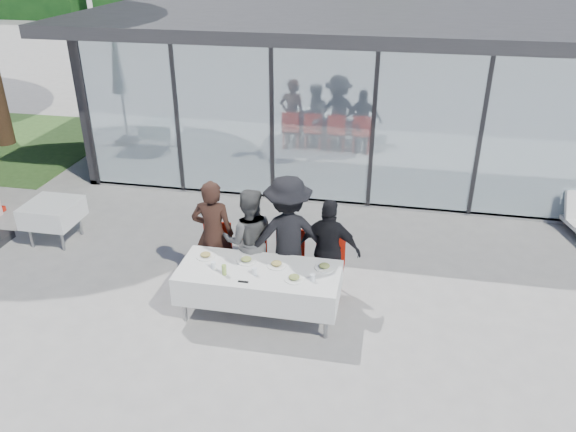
# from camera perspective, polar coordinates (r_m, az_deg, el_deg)

# --- Properties ---
(ground) EXTENTS (90.00, 90.00, 0.00)m
(ground) POSITION_cam_1_polar(r_m,az_deg,el_deg) (8.07, -1.35, -10.79)
(ground) COLOR gray
(ground) RESTS_ON ground
(pavilion) EXTENTS (14.80, 8.80, 3.44)m
(pavilion) POSITION_cam_1_polar(r_m,az_deg,el_deg) (14.68, 13.70, 15.18)
(pavilion) COLOR gray
(pavilion) RESTS_ON ground
(dining_table) EXTENTS (2.26, 0.96, 0.75)m
(dining_table) POSITION_cam_1_polar(r_m,az_deg,el_deg) (7.93, -2.95, -6.78)
(dining_table) COLOR silver
(dining_table) RESTS_ON ground
(diner_a) EXTENTS (0.69, 0.69, 1.74)m
(diner_a) POSITION_cam_1_polar(r_m,az_deg,el_deg) (8.52, -7.60, -1.84)
(diner_a) COLOR #311C15
(diner_a) RESTS_ON ground
(diner_chair_a) EXTENTS (0.44, 0.44, 0.97)m
(diner_chair_a) POSITION_cam_1_polar(r_m,az_deg,el_deg) (8.76, -7.29, -3.46)
(diner_chair_a) COLOR #B0190B
(diner_chair_a) RESTS_ON ground
(diner_b) EXTENTS (0.95, 0.95, 1.65)m
(diner_b) POSITION_cam_1_polar(r_m,az_deg,el_deg) (8.39, -3.96, -2.47)
(diner_b) COLOR #4F4F4F
(diner_b) RESTS_ON ground
(diner_chair_b) EXTENTS (0.44, 0.44, 0.97)m
(diner_chair_b) POSITION_cam_1_polar(r_m,az_deg,el_deg) (8.61, -3.75, -3.84)
(diner_chair_b) COLOR #B0190B
(diner_chair_b) RESTS_ON ground
(diner_c) EXTENTS (1.53, 1.53, 1.89)m
(diner_c) POSITION_cam_1_polar(r_m,az_deg,el_deg) (8.22, -0.01, -2.13)
(diner_c) COLOR black
(diner_c) RESTS_ON ground
(diner_chair_c) EXTENTS (0.44, 0.44, 0.97)m
(diner_chair_c) POSITION_cam_1_polar(r_m,az_deg,el_deg) (8.50, 0.11, -4.24)
(diner_chair_c) COLOR #B0190B
(diner_chair_c) RESTS_ON ground
(diner_d) EXTENTS (1.03, 1.03, 1.58)m
(diner_d) POSITION_cam_1_polar(r_m,az_deg,el_deg) (8.21, 4.20, -3.46)
(diner_d) COLOR black
(diner_d) RESTS_ON ground
(diner_chair_d) EXTENTS (0.44, 0.44, 0.97)m
(diner_chair_d) POSITION_cam_1_polar(r_m,az_deg,el_deg) (8.42, 4.23, -4.65)
(diner_chair_d) COLOR #B0190B
(diner_chair_d) RESTS_ON ground
(plate_a) EXTENTS (0.27, 0.27, 0.07)m
(plate_a) POSITION_cam_1_polar(r_m,az_deg,el_deg) (8.18, -8.38, -3.98)
(plate_a) COLOR silver
(plate_a) RESTS_ON dining_table
(plate_b) EXTENTS (0.27, 0.27, 0.07)m
(plate_b) POSITION_cam_1_polar(r_m,az_deg,el_deg) (8.00, -4.25, -4.48)
(plate_b) COLOR silver
(plate_b) RESTS_ON dining_table
(plate_c) EXTENTS (0.27, 0.27, 0.07)m
(plate_c) POSITION_cam_1_polar(r_m,az_deg,el_deg) (7.88, -1.18, -4.92)
(plate_c) COLOR silver
(plate_c) RESTS_ON dining_table
(plate_d) EXTENTS (0.27, 0.27, 0.07)m
(plate_d) POSITION_cam_1_polar(r_m,az_deg,el_deg) (7.85, 3.73, -5.15)
(plate_d) COLOR silver
(plate_d) RESTS_ON dining_table
(plate_extra) EXTENTS (0.27, 0.27, 0.07)m
(plate_extra) POSITION_cam_1_polar(r_m,az_deg,el_deg) (7.59, 0.63, -6.32)
(plate_extra) COLOR silver
(plate_extra) RESTS_ON dining_table
(juice_bottle) EXTENTS (0.06, 0.06, 0.15)m
(juice_bottle) POSITION_cam_1_polar(r_m,az_deg,el_deg) (7.72, -6.50, -5.46)
(juice_bottle) COLOR #8AA846
(juice_bottle) RESTS_ON dining_table
(drinking_glasses) EXTENTS (1.47, 0.12, 0.10)m
(drinking_glasses) POSITION_cam_1_polar(r_m,az_deg,el_deg) (7.69, -2.91, -5.62)
(drinking_glasses) COLOR silver
(drinking_glasses) RESTS_ON dining_table
(folded_eyeglasses) EXTENTS (0.14, 0.03, 0.01)m
(folded_eyeglasses) POSITION_cam_1_polar(r_m,az_deg,el_deg) (7.57, -4.58, -6.67)
(folded_eyeglasses) COLOR black
(folded_eyeglasses) RESTS_ON dining_table
(spare_table_left) EXTENTS (0.86, 0.86, 0.74)m
(spare_table_left) POSITION_cam_1_polar(r_m,az_deg,el_deg) (10.63, -22.81, 0.32)
(spare_table_left) COLOR silver
(spare_table_left) RESTS_ON ground
(grass_patch) EXTENTS (5.00, 5.00, 0.02)m
(grass_patch) POSITION_cam_1_polar(r_m,az_deg,el_deg) (16.50, -26.72, 6.59)
(grass_patch) COLOR #385926
(grass_patch) RESTS_ON ground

